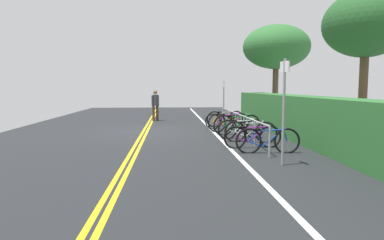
% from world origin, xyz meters
% --- Properties ---
extents(ground_plane, '(31.94, 11.19, 0.05)m').
position_xyz_m(ground_plane, '(0.00, 0.00, -0.03)').
color(ground_plane, '#232628').
extents(centre_line_yellow_inner, '(28.74, 0.10, 0.00)m').
position_xyz_m(centre_line_yellow_inner, '(0.00, -0.08, 0.00)').
color(centre_line_yellow_inner, gold).
rests_on(centre_line_yellow_inner, ground_plane).
extents(centre_line_yellow_outer, '(28.74, 0.10, 0.00)m').
position_xyz_m(centre_line_yellow_outer, '(0.00, 0.08, 0.00)').
color(centre_line_yellow_outer, gold).
rests_on(centre_line_yellow_outer, ground_plane).
extents(bike_lane_stripe_white, '(28.74, 0.12, 0.00)m').
position_xyz_m(bike_lane_stripe_white, '(0.00, 2.70, 0.00)').
color(bike_lane_stripe_white, white).
rests_on(bike_lane_stripe_white, ground_plane).
extents(bike_rack, '(7.47, 0.05, 0.81)m').
position_xyz_m(bike_rack, '(1.73, 3.47, 0.61)').
color(bike_rack, '#9EA0A5').
rests_on(bike_rack, ground_plane).
extents(bicycle_0, '(0.54, 1.75, 0.74)m').
position_xyz_m(bicycle_0, '(-1.48, 3.48, 0.35)').
color(bicycle_0, black).
rests_on(bicycle_0, ground_plane).
extents(bicycle_1, '(0.55, 1.70, 0.69)m').
position_xyz_m(bicycle_1, '(-0.48, 3.32, 0.32)').
color(bicycle_1, black).
rests_on(bicycle_1, ground_plane).
extents(bicycle_2, '(0.47, 1.73, 0.77)m').
position_xyz_m(bicycle_2, '(0.33, 3.33, 0.36)').
color(bicycle_2, black).
rests_on(bicycle_2, ground_plane).
extents(bicycle_3, '(0.46, 1.83, 0.79)m').
position_xyz_m(bicycle_3, '(1.25, 3.48, 0.37)').
color(bicycle_3, black).
rests_on(bicycle_3, ground_plane).
extents(bicycle_4, '(0.46, 1.66, 0.71)m').
position_xyz_m(bicycle_4, '(2.18, 3.43, 0.33)').
color(bicycle_4, black).
rests_on(bicycle_4, ground_plane).
extents(bicycle_5, '(0.60, 1.63, 0.72)m').
position_xyz_m(bicycle_5, '(3.03, 3.55, 0.34)').
color(bicycle_5, black).
rests_on(bicycle_5, ground_plane).
extents(bicycle_6, '(0.46, 1.73, 0.70)m').
position_xyz_m(bicycle_6, '(4.05, 3.38, 0.33)').
color(bicycle_6, black).
rests_on(bicycle_6, ground_plane).
extents(bicycle_7, '(0.46, 1.74, 0.73)m').
position_xyz_m(bicycle_7, '(4.88, 3.59, 0.34)').
color(bicycle_7, black).
rests_on(bicycle_7, ground_plane).
extents(pedestrian, '(0.37, 0.38, 1.61)m').
position_xyz_m(pedestrian, '(-4.23, 0.24, 0.92)').
color(pedestrian, '#4C3826').
rests_on(pedestrian, ground_plane).
extents(sign_post_near, '(0.36, 0.06, 2.05)m').
position_xyz_m(sign_post_near, '(-2.95, 3.63, 1.24)').
color(sign_post_near, gray).
rests_on(sign_post_near, ground_plane).
extents(sign_post_far, '(0.36, 0.10, 2.39)m').
position_xyz_m(sign_post_far, '(6.31, 3.51, 1.43)').
color(sign_post_far, gray).
rests_on(sign_post_far, ground_plane).
extents(hedge_backdrop, '(16.42, 1.09, 1.47)m').
position_xyz_m(hedge_backdrop, '(3.23, 5.48, 0.73)').
color(hedge_backdrop, '#2D6B30').
rests_on(hedge_backdrop, ground_plane).
extents(tree_near_left, '(3.43, 3.43, 4.95)m').
position_xyz_m(tree_near_left, '(-3.88, 6.50, 3.80)').
color(tree_near_left, brown).
rests_on(tree_near_left, ground_plane).
extents(tree_mid, '(2.64, 2.64, 4.75)m').
position_xyz_m(tree_mid, '(3.26, 7.10, 3.69)').
color(tree_mid, brown).
rests_on(tree_mid, ground_plane).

